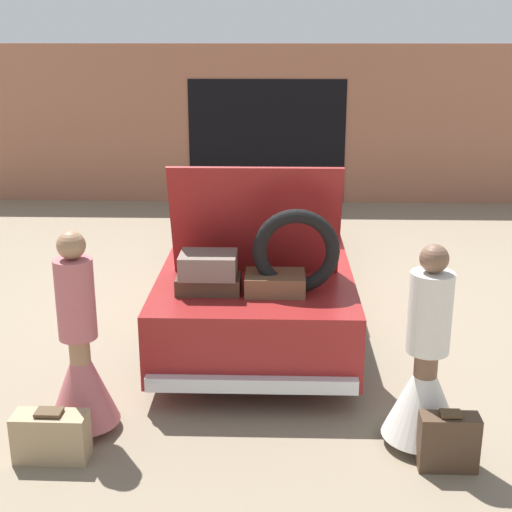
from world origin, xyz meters
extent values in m
plane|color=#7F705B|center=(0.00, 0.00, 0.00)|extent=(40.00, 40.00, 0.00)
cube|color=#9E664C|center=(0.00, 5.06, 1.40)|extent=(12.00, 0.12, 2.80)
cube|color=black|center=(0.00, 4.99, 1.10)|extent=(2.80, 0.02, 2.20)
cube|color=maroon|center=(0.00, 0.00, 0.50)|extent=(1.80, 5.25, 0.65)
cube|color=#1E2328|center=(0.00, 0.32, 1.04)|extent=(1.59, 1.68, 0.41)
cylinder|color=black|center=(-0.83, 1.63, 0.37)|extent=(0.18, 0.73, 0.73)
cylinder|color=black|center=(0.83, 1.63, 0.37)|extent=(0.18, 0.73, 0.73)
cylinder|color=black|center=(-0.83, -1.58, 0.37)|extent=(0.18, 0.73, 0.73)
cylinder|color=black|center=(0.83, -1.58, 0.37)|extent=(0.18, 0.73, 0.73)
cube|color=silver|center=(0.00, -2.67, 0.28)|extent=(1.71, 0.10, 0.12)
cube|color=maroon|center=(0.00, -1.61, 1.35)|extent=(1.53, 0.37, 1.06)
cube|color=#473323|center=(-0.39, -2.01, 0.90)|extent=(0.55, 0.32, 0.14)
cube|color=brown|center=(0.18, -2.01, 0.91)|extent=(0.52, 0.38, 0.17)
cube|color=#75665B|center=(-0.39, -2.01, 1.07)|extent=(0.49, 0.37, 0.20)
torus|color=black|center=(0.36, -2.01, 1.20)|extent=(0.74, 0.12, 0.74)
cylinder|color=#997051|center=(-1.30, -2.91, 0.39)|extent=(0.16, 0.16, 0.78)
cone|color=#B25B60|center=(-1.30, -2.91, 0.43)|extent=(0.55, 0.55, 0.71)
cylinder|color=#B25B60|center=(-1.30, -2.91, 1.09)|extent=(0.29, 0.29, 0.62)
sphere|color=#997051|center=(-1.30, -2.91, 1.51)|extent=(0.21, 0.21, 0.21)
cylinder|color=brown|center=(1.30, -3.03, 0.38)|extent=(0.17, 0.17, 0.76)
cone|color=silver|center=(1.30, -3.03, 0.42)|extent=(0.60, 0.60, 0.69)
cylinder|color=silver|center=(1.30, -3.03, 1.07)|extent=(0.31, 0.31, 0.60)
sphere|color=brown|center=(1.30, -3.03, 1.47)|extent=(0.21, 0.21, 0.21)
cube|color=#9E8460|center=(-1.43, -3.33, 0.18)|extent=(0.54, 0.23, 0.36)
cube|color=#4C3823|center=(-1.43, -3.33, 0.38)|extent=(0.19, 0.13, 0.02)
cube|color=#473323|center=(1.42, -3.36, 0.21)|extent=(0.42, 0.18, 0.42)
cube|color=#4C3823|center=(1.42, -3.36, 0.44)|extent=(0.15, 0.11, 0.02)
camera|label=1|loc=(0.19, -7.81, 2.98)|focal=50.00mm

